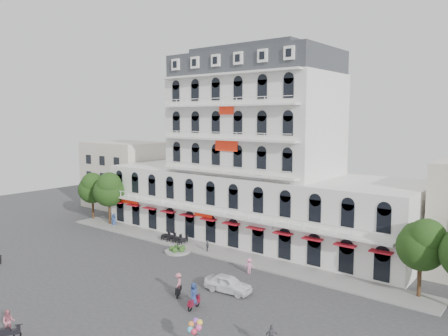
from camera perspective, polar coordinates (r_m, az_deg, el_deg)
ground at (r=49.01m, az=-8.54°, el=-13.16°), size 120.00×120.00×0.00m
sidewalk at (r=55.18m, az=-1.59°, el=-10.72°), size 53.00×4.00×0.16m
main_building at (r=60.20m, az=3.87°, el=0.36°), size 45.00×15.00×25.80m
flank_building_west at (r=82.60m, az=-12.75°, el=-0.84°), size 14.00×10.00×12.00m
traffic_island at (r=54.94m, az=-6.08°, el=-10.64°), size 3.20×3.20×1.60m
parked_scooter_row at (r=59.17m, az=-6.51°, el=-9.63°), size 4.40×1.80×1.10m
tree_west_outer at (r=73.53m, az=-16.82°, el=-2.39°), size 4.50×4.48×7.76m
tree_west_inner at (r=69.18m, az=-14.80°, el=-2.60°), size 4.76×4.76×8.25m
tree_east_inner at (r=43.98m, az=24.44°, el=-8.90°), size 4.40×4.37×7.57m
parked_car at (r=42.95m, az=0.55°, el=-14.86°), size 4.91×2.45×1.61m
rider_southwest at (r=38.12m, az=-26.31°, el=-17.80°), size 1.11×1.49×2.33m
rider_east at (r=39.42m, az=-3.98°, el=-16.28°), size 0.70×1.70×2.37m
rider_center at (r=42.07m, az=-5.97°, el=-14.82°), size 1.17×1.49×2.23m
pedestrian_left at (r=69.36m, az=-14.19°, el=-6.58°), size 1.02×0.81×1.82m
pedestrian_mid at (r=54.43m, az=-2.17°, el=-10.19°), size 0.98×0.79×1.56m
pedestrian_right at (r=47.60m, az=3.33°, el=-12.64°), size 1.23×0.96×1.68m
pedestrian_far at (r=69.35m, az=-14.19°, el=-6.54°), size 0.82×0.69×1.91m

